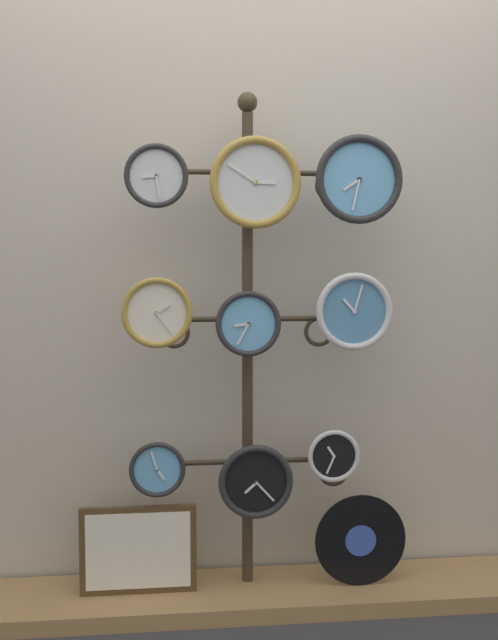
% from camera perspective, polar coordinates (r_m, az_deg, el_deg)
% --- Properties ---
extents(shop_wall, '(4.40, 0.04, 2.80)m').
position_cam_1_polar(shop_wall, '(2.87, -0.48, 7.51)').
color(shop_wall, '#BCB2A3').
rests_on(shop_wall, ground_plane).
extents(low_shelf, '(2.20, 0.36, 0.06)m').
position_cam_1_polar(low_shelf, '(2.92, 0.02, -20.20)').
color(low_shelf, '#9E7A4C').
rests_on(low_shelf, ground_plane).
extents(display_stand, '(0.76, 0.40, 1.85)m').
position_cam_1_polar(display_stand, '(2.78, -0.12, -8.60)').
color(display_stand, '#382D1E').
rests_on(display_stand, ground_plane).
extents(clock_top_left, '(0.22, 0.04, 0.22)m').
position_cam_1_polar(clock_top_left, '(2.60, -7.08, 10.83)').
color(clock_top_left, silver).
extents(clock_top_center, '(0.32, 0.04, 0.32)m').
position_cam_1_polar(clock_top_center, '(2.64, 0.49, 10.44)').
color(clock_top_center, silver).
extents(clock_top_right, '(0.31, 0.04, 0.31)m').
position_cam_1_polar(clock_top_right, '(2.70, 8.38, 10.54)').
color(clock_top_right, '#60A8DB').
extents(clock_middle_left, '(0.25, 0.04, 0.25)m').
position_cam_1_polar(clock_middle_left, '(2.59, -7.03, 0.56)').
color(clock_middle_left, silver).
extents(clock_middle_center, '(0.23, 0.04, 0.23)m').
position_cam_1_polar(clock_middle_center, '(2.63, -0.06, -0.28)').
color(clock_middle_center, '#60A8DB').
extents(clock_middle_right, '(0.28, 0.04, 0.28)m').
position_cam_1_polar(clock_middle_right, '(2.70, 8.00, 0.65)').
color(clock_middle_right, '#4C84B2').
extents(clock_bottom_left, '(0.20, 0.04, 0.20)m').
position_cam_1_polar(clock_bottom_left, '(2.72, -7.00, -11.22)').
color(clock_bottom_left, '#60A8DB').
extents(clock_bottom_center, '(0.27, 0.04, 0.27)m').
position_cam_1_polar(clock_bottom_center, '(2.72, 0.52, -12.20)').
color(clock_bottom_center, black).
extents(clock_bottom_right, '(0.19, 0.04, 0.19)m').
position_cam_1_polar(clock_bottom_right, '(2.77, 6.46, -10.23)').
color(clock_bottom_right, black).
extents(vinyl_record, '(0.34, 0.01, 0.34)m').
position_cam_1_polar(vinyl_record, '(2.88, 8.49, -16.27)').
color(vinyl_record, black).
rests_on(vinyl_record, low_shelf).
extents(picture_frame, '(0.41, 0.02, 0.32)m').
position_cam_1_polar(picture_frame, '(2.82, -8.43, -16.95)').
color(picture_frame, '#4C381E').
rests_on(picture_frame, low_shelf).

